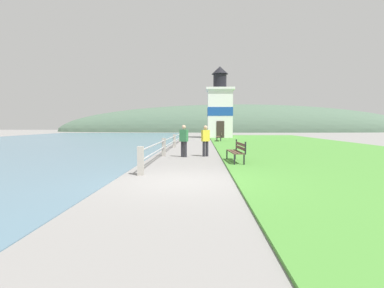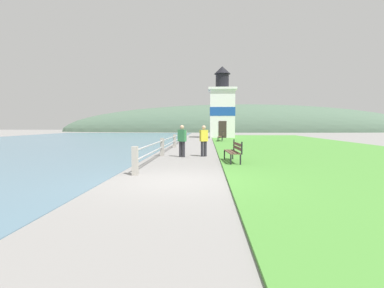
{
  "view_description": "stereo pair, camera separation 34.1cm",
  "coord_description": "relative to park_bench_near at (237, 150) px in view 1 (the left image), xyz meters",
  "views": [
    {
      "loc": [
        0.56,
        -8.29,
        1.6
      ],
      "look_at": [
        -0.11,
        11.6,
        0.3
      ],
      "focal_mm": 28.0,
      "sensor_mm": 36.0,
      "label": 1
    },
    {
      "loc": [
        0.9,
        -8.27,
        1.6
      ],
      "look_at": [
        -0.11,
        11.6,
        0.3
      ],
      "focal_mm": 28.0,
      "sensor_mm": 36.0,
      "label": 2
    }
  ],
  "objects": [
    {
      "name": "distant_hillside",
      "position": [
        5.99,
        54.11,
        -0.54
      ],
      "size": [
        80.0,
        16.0,
        12.0
      ],
      "color": "#4C6651",
      "rests_on": "ground_plane"
    },
    {
      "name": "ground_plane",
      "position": [
        -2.01,
        -4.12,
        -0.54
      ],
      "size": [
        160.0,
        160.0,
        0.0
      ],
      "primitive_type": "plane",
      "color": "gray"
    },
    {
      "name": "park_bench_midway",
      "position": [
        0.21,
        15.64,
        -0.0
      ],
      "size": [
        0.64,
        1.9,
        0.94
      ],
      "rotation": [
        0.0,
        0.0,
        3.05
      ],
      "color": "brown",
      "rests_on": "ground_plane"
    },
    {
      "name": "lighthouse",
      "position": [
        0.66,
        23.67,
        2.97
      ],
      "size": [
        3.29,
        3.29,
        8.5
      ],
      "color": "white",
      "rests_on": "ground_plane"
    },
    {
      "name": "seawall_railing",
      "position": [
        -3.39,
        8.37,
        0.0
      ],
      "size": [
        0.18,
        23.18,
        0.91
      ],
      "color": "#A8A399",
      "rests_on": "ground_plane"
    },
    {
      "name": "person_by_railing",
      "position": [
        -1.28,
        2.55,
        0.3
      ],
      "size": [
        0.43,
        0.35,
        1.56
      ],
      "rotation": [
        0.0,
        0.0,
        2.0
      ],
      "color": "#28282D",
      "rests_on": "ground_plane"
    },
    {
      "name": "water_strip",
      "position": [
        -15.99,
        9.99,
        -0.53
      ],
      "size": [
        24.0,
        67.76,
        0.01
      ],
      "color": "slate",
      "rests_on": "ground_plane"
    },
    {
      "name": "grass_verge",
      "position": [
        5.46,
        9.99,
        -0.51
      ],
      "size": [
        12.0,
        42.35,
        0.06
      ],
      "color": "#4C8E38",
      "rests_on": "ground_plane"
    },
    {
      "name": "park_bench_near",
      "position": [
        0.0,
        0.0,
        0.0
      ],
      "size": [
        0.61,
        1.93,
        0.94
      ],
      "rotation": [
        0.0,
        0.0,
        3.22
      ],
      "color": "brown",
      "rests_on": "ground_plane"
    },
    {
      "name": "person_strolling",
      "position": [
        -2.35,
        2.22,
        0.32
      ],
      "size": [
        0.44,
        0.35,
        1.58
      ],
      "rotation": [
        0.0,
        0.0,
        1.13
      ],
      "color": "#28282D",
      "rests_on": "ground_plane"
    }
  ]
}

